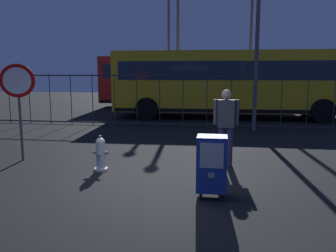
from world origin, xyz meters
name	(u,v)px	position (x,y,z in m)	size (l,w,h in m)	color
ground_plane	(142,184)	(0.00, 0.00, 0.00)	(60.00, 60.00, 0.00)	black
fire_hydrant	(101,154)	(-1.05, 0.72, 0.35)	(0.33, 0.32, 0.75)	silver
newspaper_box_primary	(212,164)	(1.28, -0.51, 0.57)	(0.48, 0.42, 1.02)	black
stop_sign	(18,92)	(-3.16, 1.25, 1.60)	(0.71, 0.31, 2.23)	#4C4F54
pedestrian	(226,123)	(1.52, 1.55, 0.95)	(0.55, 0.22, 1.67)	#382D51
fence_barrier	(183,100)	(0.00, 6.90, 1.02)	(18.03, 0.04, 2.00)	#2D2D33
bus_near	(231,81)	(1.87, 9.90, 1.71)	(10.59, 3.09, 3.00)	gold
bus_far	(190,79)	(-0.39, 14.37, 1.71)	(10.66, 3.42, 3.00)	red
street_light_near_left	(169,35)	(-1.76, 14.84, 4.35)	(0.32, 0.32, 7.56)	#4C4F54
street_light_near_right	(178,39)	(-0.80, 11.65, 3.75)	(0.32, 0.32, 6.41)	#4C4F54
street_light_far_right	(252,21)	(2.90, 12.62, 4.73)	(0.32, 0.32, 8.30)	#4C4F54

